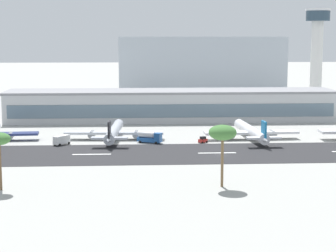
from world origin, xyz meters
name	(u,v)px	position (x,y,z in m)	size (l,w,h in m)	color
ground_plane	(221,155)	(0.00, 0.00, 0.00)	(1400.00, 1400.00, 0.00)	#9E9E99
runway_strip	(220,153)	(0.00, 3.60, 0.04)	(800.00, 33.53, 0.08)	#262628
runway_centreline_dash_3	(92,154)	(-40.01, 3.60, 0.09)	(12.00, 1.20, 0.01)	white
runway_centreline_dash_4	(217,153)	(-0.78, 3.60, 0.09)	(12.00, 1.20, 0.01)	white
terminal_building	(171,105)	(-10.48, 80.60, 6.63)	(142.91, 24.51, 13.25)	#B7BABC
control_tower	(317,47)	(64.67, 116.13, 31.33)	(12.71, 12.71, 50.25)	silver
distant_hotel_block	(200,68)	(12.73, 173.79, 18.20)	(95.17, 38.10, 36.39)	#A8B2BC
airliner_black_tail_gate_1	(114,132)	(-33.94, 30.24, 2.81)	(35.37, 42.28, 8.82)	silver
airliner_blue_tail_gate_2	(252,132)	(14.99, 27.83, 2.80)	(34.06, 42.10, 8.78)	silver
service_box_truck_0	(62,140)	(-51.26, 21.01, 1.79)	(5.71, 6.13, 3.25)	white
service_baggage_tug_1	(203,140)	(-3.08, 22.56, 1.05)	(3.49, 3.26, 2.20)	#B2231E
service_fuel_truck_2	(150,137)	(-21.48, 23.15, 2.03)	(8.80, 5.96, 3.95)	#23569E
palm_tree_0	(223,133)	(-5.60, -38.98, 13.14)	(6.78, 6.78, 15.23)	brown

